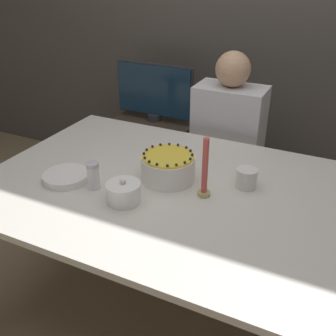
{
  "coord_description": "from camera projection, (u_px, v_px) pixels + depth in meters",
  "views": [
    {
      "loc": [
        0.62,
        -1.33,
        1.63
      ],
      "look_at": [
        -0.04,
        0.05,
        0.81
      ],
      "focal_mm": 42.0,
      "sensor_mm": 36.0,
      "label": 1
    }
  ],
  "objects": [
    {
      "name": "sugar_shaker",
      "position": [
        93.0,
        175.0,
        1.67
      ],
      "size": [
        0.05,
        0.05,
        0.12
      ],
      "color": "white",
      "rests_on": "dining_table"
    },
    {
      "name": "tv_monitor",
      "position": [
        154.0,
        91.0,
        2.81
      ],
      "size": [
        0.59,
        0.1,
        0.42
      ],
      "color": "#2D2D33",
      "rests_on": "side_cabinet"
    },
    {
      "name": "wall_behind",
      "position": [
        264.0,
        15.0,
        2.56
      ],
      "size": [
        8.0,
        0.05,
        2.6
      ],
      "color": "#4C4742",
      "rests_on": "ground_plane"
    },
    {
      "name": "ground_plane",
      "position": [
        172.0,
        309.0,
        2.06
      ],
      "size": [
        12.0,
        12.0,
        0.0
      ],
      "primitive_type": "plane",
      "color": "#8C7556"
    },
    {
      "name": "cup",
      "position": [
        246.0,
        178.0,
        1.68
      ],
      "size": [
        0.09,
        0.09,
        0.08
      ],
      "color": "white",
      "rests_on": "dining_table"
    },
    {
      "name": "cake",
      "position": [
        168.0,
        167.0,
        1.73
      ],
      "size": [
        0.24,
        0.24,
        0.13
      ],
      "color": "white",
      "rests_on": "dining_table"
    },
    {
      "name": "candle",
      "position": [
        205.0,
        173.0,
        1.59
      ],
      "size": [
        0.05,
        0.05,
        0.26
      ],
      "color": "tan",
      "rests_on": "dining_table"
    },
    {
      "name": "plate_stack",
      "position": [
        66.0,
        177.0,
        1.75
      ],
      "size": [
        0.21,
        0.21,
        0.03
      ],
      "color": "white",
      "rests_on": "dining_table"
    },
    {
      "name": "dining_table",
      "position": [
        172.0,
        203.0,
        1.75
      ],
      "size": [
        1.67,
        1.14,
        0.76
      ],
      "color": "beige",
      "rests_on": "ground_plane"
    },
    {
      "name": "side_cabinet",
      "position": [
        155.0,
        154.0,
        3.05
      ],
      "size": [
        0.6,
        0.53,
        0.57
      ],
      "color": "#382D23",
      "rests_on": "ground_plane"
    },
    {
      "name": "person_man_blue_shirt",
      "position": [
        226.0,
        162.0,
        2.43
      ],
      "size": [
        0.4,
        0.34,
        1.19
      ],
      "rotation": [
        0.0,
        0.0,
        3.14
      ],
      "color": "#473D33",
      "rests_on": "ground_plane"
    },
    {
      "name": "sugar_bowl",
      "position": [
        124.0,
        192.0,
        1.58
      ],
      "size": [
        0.14,
        0.14,
        0.11
      ],
      "color": "white",
      "rests_on": "dining_table"
    }
  ]
}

